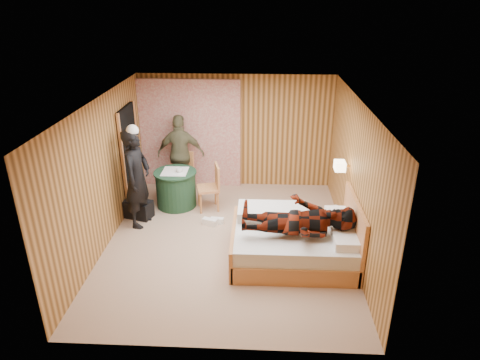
{
  "coord_description": "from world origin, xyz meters",
  "views": [
    {
      "loc": [
        0.53,
        -6.49,
        4.04
      ],
      "look_at": [
        0.2,
        0.32,
        1.05
      ],
      "focal_mm": 32.0,
      "sensor_mm": 36.0,
      "label": 1
    }
  ],
  "objects_px": {
    "man_at_table": "(181,154)",
    "man_on_bed": "(299,212)",
    "chair_near": "(212,184)",
    "duffel_bag": "(137,209)",
    "nightstand": "(335,227)",
    "bed": "(294,241)",
    "round_table": "(176,188)",
    "woman_standing": "(137,178)",
    "wall_lamp": "(340,166)",
    "chair_far": "(183,169)"
  },
  "relations": [
    {
      "from": "man_at_table",
      "to": "nightstand",
      "type": "bearing_deg",
      "value": 146.56
    },
    {
      "from": "man_at_table",
      "to": "wall_lamp",
      "type": "bearing_deg",
      "value": 151.78
    },
    {
      "from": "duffel_bag",
      "to": "man_at_table",
      "type": "distance_m",
      "value": 1.59
    },
    {
      "from": "woman_standing",
      "to": "duffel_bag",
      "type": "bearing_deg",
      "value": 41.26
    },
    {
      "from": "duffel_bag",
      "to": "woman_standing",
      "type": "bearing_deg",
      "value": -42.07
    },
    {
      "from": "nightstand",
      "to": "round_table",
      "type": "height_order",
      "value": "round_table"
    },
    {
      "from": "woman_standing",
      "to": "chair_near",
      "type": "bearing_deg",
      "value": -51.92
    },
    {
      "from": "chair_near",
      "to": "man_at_table",
      "type": "xyz_separation_m",
      "value": [
        -0.75,
        0.83,
        0.32
      ]
    },
    {
      "from": "bed",
      "to": "chair_near",
      "type": "xyz_separation_m",
      "value": [
        -1.53,
        1.68,
        0.24
      ]
    },
    {
      "from": "bed",
      "to": "woman_standing",
      "type": "distance_m",
      "value": 3.06
    },
    {
      "from": "chair_near",
      "to": "nightstand",
      "type": "bearing_deg",
      "value": 49.37
    },
    {
      "from": "wall_lamp",
      "to": "man_at_table",
      "type": "bearing_deg",
      "value": 152.28
    },
    {
      "from": "round_table",
      "to": "duffel_bag",
      "type": "xyz_separation_m",
      "value": [
        -0.69,
        -0.53,
        -0.22
      ]
    },
    {
      "from": "chair_far",
      "to": "nightstand",
      "type": "bearing_deg",
      "value": -7.92
    },
    {
      "from": "duffel_bag",
      "to": "man_on_bed",
      "type": "bearing_deg",
      "value": -9.31
    },
    {
      "from": "wall_lamp",
      "to": "chair_near",
      "type": "height_order",
      "value": "wall_lamp"
    },
    {
      "from": "nightstand",
      "to": "man_at_table",
      "type": "distance_m",
      "value": 3.67
    },
    {
      "from": "wall_lamp",
      "to": "man_at_table",
      "type": "distance_m",
      "value": 3.51
    },
    {
      "from": "bed",
      "to": "chair_near",
      "type": "bearing_deg",
      "value": 132.45
    },
    {
      "from": "wall_lamp",
      "to": "nightstand",
      "type": "distance_m",
      "value": 1.08
    },
    {
      "from": "duffel_bag",
      "to": "man_at_table",
      "type": "height_order",
      "value": "man_at_table"
    },
    {
      "from": "round_table",
      "to": "chair_near",
      "type": "distance_m",
      "value": 0.78
    },
    {
      "from": "chair_far",
      "to": "duffel_bag",
      "type": "xyz_separation_m",
      "value": [
        -0.72,
        -1.2,
        -0.37
      ]
    },
    {
      "from": "duffel_bag",
      "to": "man_at_table",
      "type": "relative_size",
      "value": 0.35
    },
    {
      "from": "wall_lamp",
      "to": "man_at_table",
      "type": "xyz_separation_m",
      "value": [
        -3.09,
        1.62,
        -0.44
      ]
    },
    {
      "from": "chair_far",
      "to": "man_at_table",
      "type": "relative_size",
      "value": 0.54
    },
    {
      "from": "bed",
      "to": "man_on_bed",
      "type": "relative_size",
      "value": 1.12
    },
    {
      "from": "chair_near",
      "to": "man_on_bed",
      "type": "distance_m",
      "value": 2.5
    },
    {
      "from": "wall_lamp",
      "to": "chair_far",
      "type": "relative_size",
      "value": 0.28
    },
    {
      "from": "nightstand",
      "to": "man_at_table",
      "type": "height_order",
      "value": "man_at_table"
    },
    {
      "from": "bed",
      "to": "man_at_table",
      "type": "bearing_deg",
      "value": 132.4
    },
    {
      "from": "bed",
      "to": "man_at_table",
      "type": "relative_size",
      "value": 1.15
    },
    {
      "from": "wall_lamp",
      "to": "woman_standing",
      "type": "height_order",
      "value": "woman_standing"
    },
    {
      "from": "chair_near",
      "to": "man_on_bed",
      "type": "bearing_deg",
      "value": 25.2
    },
    {
      "from": "man_at_table",
      "to": "man_on_bed",
      "type": "distance_m",
      "value": 3.58
    },
    {
      "from": "chair_far",
      "to": "round_table",
      "type": "bearing_deg",
      "value": -68.2
    },
    {
      "from": "wall_lamp",
      "to": "chair_near",
      "type": "xyz_separation_m",
      "value": [
        -2.33,
        0.79,
        -0.75
      ]
    },
    {
      "from": "nightstand",
      "to": "duffel_bag",
      "type": "relative_size",
      "value": 0.93
    },
    {
      "from": "duffel_bag",
      "to": "woman_standing",
      "type": "distance_m",
      "value": 0.82
    },
    {
      "from": "bed",
      "to": "duffel_bag",
      "type": "xyz_separation_m",
      "value": [
        -2.98,
        1.26,
        -0.14
      ]
    },
    {
      "from": "chair_near",
      "to": "man_on_bed",
      "type": "xyz_separation_m",
      "value": [
        1.56,
        -1.9,
        0.42
      ]
    },
    {
      "from": "bed",
      "to": "round_table",
      "type": "xyz_separation_m",
      "value": [
        -2.29,
        1.78,
        0.08
      ]
    },
    {
      "from": "woman_standing",
      "to": "man_on_bed",
      "type": "distance_m",
      "value": 3.1
    },
    {
      "from": "man_on_bed",
      "to": "round_table",
      "type": "bearing_deg",
      "value": 138.98
    },
    {
      "from": "bed",
      "to": "duffel_bag",
      "type": "relative_size",
      "value": 3.33
    },
    {
      "from": "nightstand",
      "to": "round_table",
      "type": "relative_size",
      "value": 0.64
    },
    {
      "from": "chair_near",
      "to": "duffel_bag",
      "type": "distance_m",
      "value": 1.55
    },
    {
      "from": "chair_near",
      "to": "duffel_bag",
      "type": "relative_size",
      "value": 1.58
    },
    {
      "from": "round_table",
      "to": "man_on_bed",
      "type": "xyz_separation_m",
      "value": [
        2.31,
        -2.01,
        0.58
      ]
    },
    {
      "from": "bed",
      "to": "chair_far",
      "type": "height_order",
      "value": "bed"
    }
  ]
}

